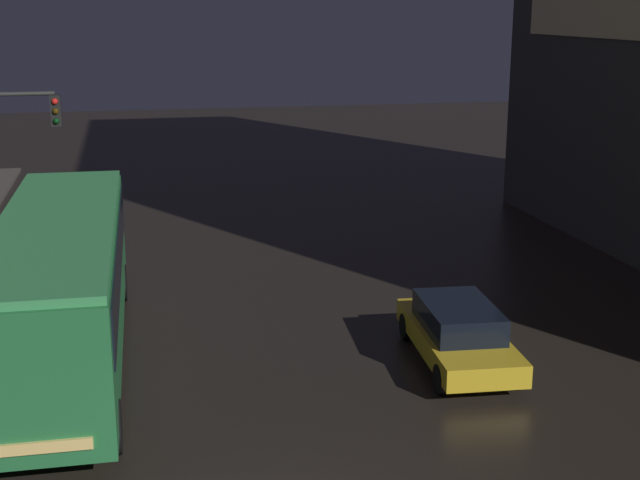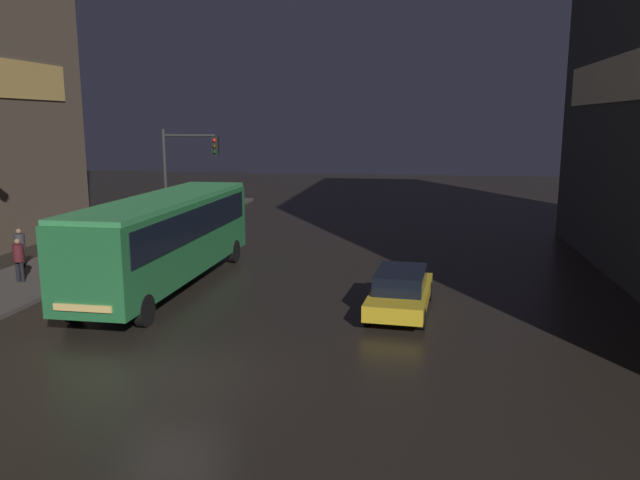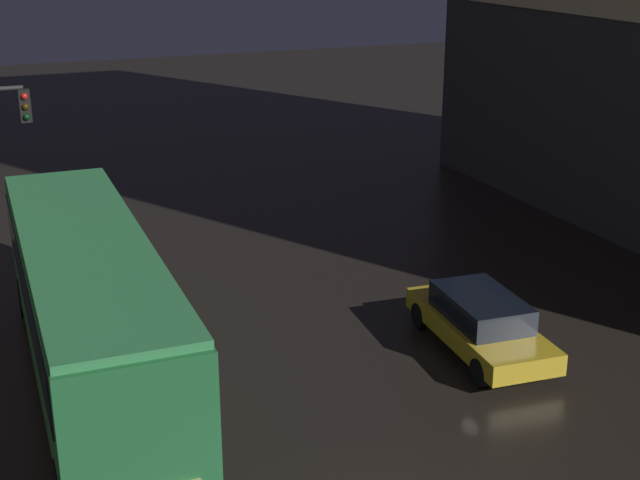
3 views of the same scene
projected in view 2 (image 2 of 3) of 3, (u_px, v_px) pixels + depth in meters
ground_plane at (170, 378)px, 15.16m from camera, size 120.00×120.00×0.00m
sidewalk_left at (60, 268)px, 26.22m from camera, size 4.00×48.00×0.15m
bus_near at (166, 232)px, 23.08m from camera, size 2.78×11.80×3.41m
car_taxi at (400, 290)px, 20.29m from camera, size 2.15×4.74×1.40m
pedestrian_near at (19, 256)px, 23.47m from camera, size 0.41×0.41×1.67m
pedestrian_far at (20, 244)px, 25.82m from camera, size 0.45×0.45×1.63m
traffic_light_main at (184, 169)px, 29.95m from camera, size 2.81×0.35×5.77m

